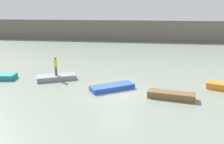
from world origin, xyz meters
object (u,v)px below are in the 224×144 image
object	(u,v)px
person_hiviz_shirt	(56,65)
rowboat_grey	(56,77)
rowboat_teal	(0,77)
rowboat_blue	(112,87)
rowboat_brown	(171,95)

from	to	relation	value
person_hiviz_shirt	rowboat_grey	bearing A→B (deg)	0.00
rowboat_teal	person_hiviz_shirt	size ratio (longest dim) A/B	1.61
rowboat_grey	rowboat_blue	size ratio (longest dim) A/B	0.98
rowboat_grey	person_hiviz_shirt	xyz separation A→B (m)	(0.00, 0.00, 1.13)
rowboat_grey	rowboat_brown	distance (m)	10.26
rowboat_blue	rowboat_brown	world-z (taller)	rowboat_brown
rowboat_teal	rowboat_grey	world-z (taller)	rowboat_teal
rowboat_blue	rowboat_grey	bearing A→B (deg)	126.85
rowboat_brown	person_hiviz_shirt	world-z (taller)	person_hiviz_shirt
rowboat_grey	rowboat_blue	world-z (taller)	rowboat_grey
rowboat_teal	rowboat_grey	xyz separation A→B (m)	(5.06, 0.54, -0.02)
rowboat_blue	person_hiviz_shirt	size ratio (longest dim) A/B	2.10
rowboat_brown	person_hiviz_shirt	bearing A→B (deg)	171.82
rowboat_teal	rowboat_brown	bearing A→B (deg)	-17.87
rowboat_grey	rowboat_teal	bearing A→B (deg)	159.81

